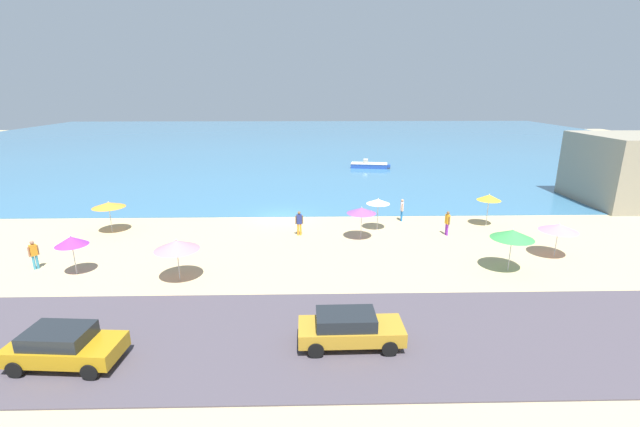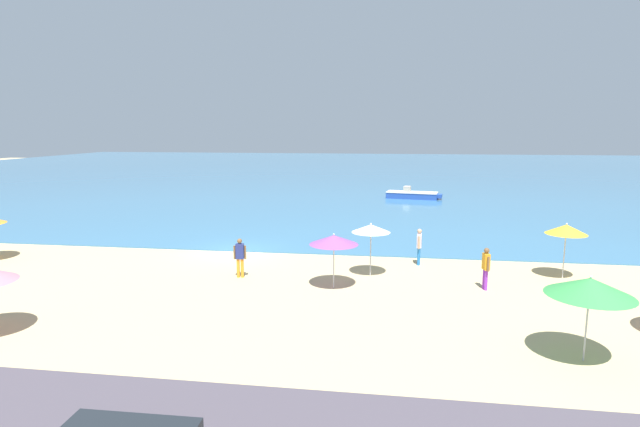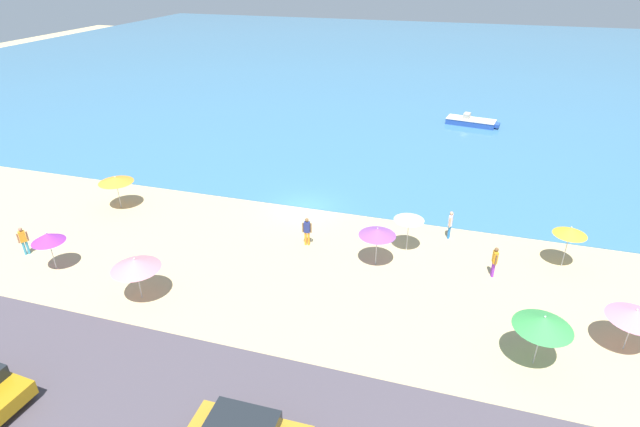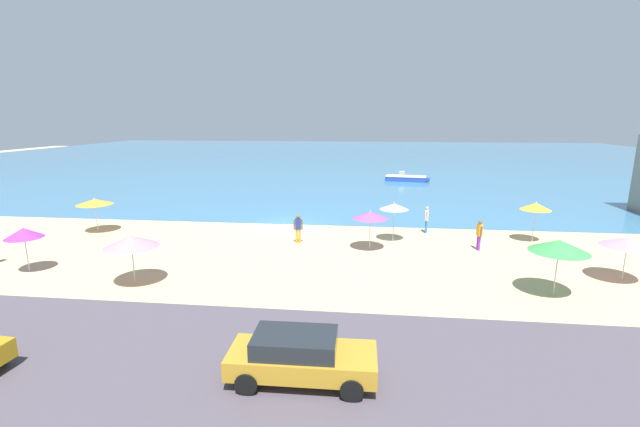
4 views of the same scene
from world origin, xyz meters
name	(u,v)px [view 3 (image 3 of 4)]	position (x,y,z in m)	size (l,w,h in m)	color
ground_plane	(305,208)	(0.00, 0.00, 0.00)	(160.00, 160.00, 0.00)	tan
sea	(411,61)	(0.00, 55.00, 0.03)	(150.00, 110.00, 0.05)	teal
coastal_road	(158,411)	(0.00, -18.00, 0.03)	(80.00, 8.00, 0.06)	#4C454F
beach_umbrella_0	(48,238)	(-10.92, -11.06, 2.01)	(1.76, 1.76, 2.33)	#B2B2B7
beach_umbrella_1	(377,232)	(6.02, -5.50, 2.08)	(2.06, 2.06, 2.35)	#B2B2B7
beach_umbrella_2	(544,322)	(13.96, -11.15, 2.23)	(2.42, 2.42, 2.56)	#B2B2B7
beach_umbrella_3	(571,231)	(16.07, -2.68, 2.25)	(1.78, 1.78, 2.54)	#B2B2B7
beach_umbrella_4	(409,217)	(7.47, -3.50, 2.21)	(1.75, 1.75, 2.46)	#B2B2B7
beach_umbrella_5	(135,264)	(-4.80, -11.98, 2.06)	(2.44, 2.44, 2.39)	#B2B2B7
beach_umbrella_6	(636,314)	(17.87, -9.05, 1.92)	(2.32, 2.32, 2.21)	#B2B2B7
beach_umbrella_7	(116,180)	(-12.22, -3.53, 2.08)	(2.30, 2.30, 2.33)	#B2B2B7
bather_0	(307,230)	(1.66, -4.60, 1.01)	(0.56, 0.28, 1.80)	orange
bather_1	(495,260)	(12.31, -4.82, 1.01)	(0.29, 0.56, 1.79)	purple
bather_2	(450,223)	(9.76, -1.30, 1.02)	(0.26, 0.57, 1.81)	blue
bather_3	(23,239)	(-13.65, -10.29, 0.99)	(0.39, 0.47, 1.75)	teal
skiff_nearshore	(471,122)	(10.40, 22.63, 0.40)	(5.36, 2.60, 1.15)	#264BA2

